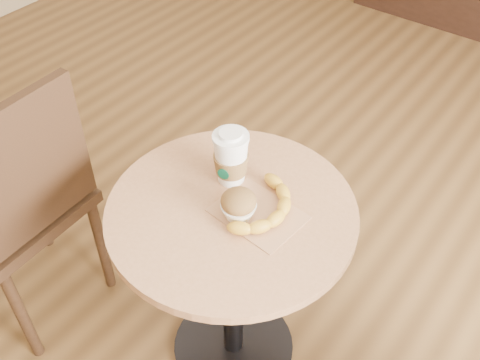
{
  "coord_description": "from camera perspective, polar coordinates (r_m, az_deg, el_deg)",
  "views": [
    {
      "loc": [
        0.59,
        -0.75,
        1.89
      ],
      "look_at": [
        -0.09,
        0.15,
        0.83
      ],
      "focal_mm": 42.0,
      "sensor_mm": 36.0,
      "label": 1
    }
  ],
  "objects": [
    {
      "name": "cafe_table",
      "position": [
        1.74,
        -0.8,
        -7.71
      ],
      "size": [
        0.72,
        0.72,
        0.75
      ],
      "color": "black",
      "rests_on": "ground"
    },
    {
      "name": "banana",
      "position": [
        1.55,
        2.64,
        -2.89
      ],
      "size": [
        0.18,
        0.29,
        0.04
      ],
      "primitive_type": null,
      "rotation": [
        0.0,
        0.0,
        0.06
      ],
      "color": "gold",
      "rests_on": "kraft_bag"
    },
    {
      "name": "kraft_bag",
      "position": [
        1.57,
        1.84,
        -3.46
      ],
      "size": [
        0.26,
        0.2,
        0.0
      ],
      "primitive_type": "cube",
      "rotation": [
        0.0,
        0.0,
        -0.09
      ],
      "color": "#AD7A53",
      "rests_on": "cafe_table"
    },
    {
      "name": "coffee_cup",
      "position": [
        1.62,
        -0.92,
        2.16
      ],
      "size": [
        0.11,
        0.11,
        0.18
      ],
      "rotation": [
        0.0,
        0.0,
        0.21
      ],
      "color": "white",
      "rests_on": "cafe_table"
    },
    {
      "name": "chair_left",
      "position": [
        2.01,
        -21.55,
        -2.27
      ],
      "size": [
        0.46,
        0.46,
        1.01
      ],
      "rotation": [
        0.0,
        0.0,
        -1.53
      ],
      "color": "#311E11",
      "rests_on": "ground"
    },
    {
      "name": "muffin",
      "position": [
        1.53,
        -0.15,
        -2.54
      ],
      "size": [
        0.1,
        0.1,
        0.09
      ],
      "color": "white",
      "rests_on": "kraft_bag"
    }
  ]
}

